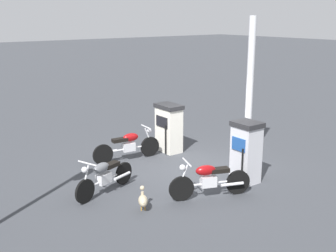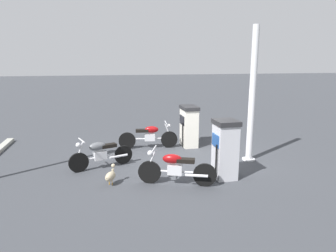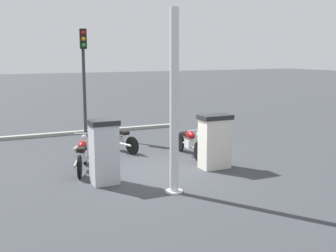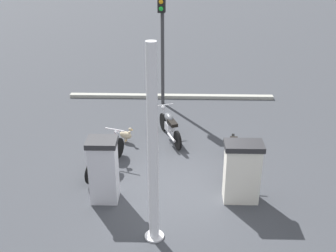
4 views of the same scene
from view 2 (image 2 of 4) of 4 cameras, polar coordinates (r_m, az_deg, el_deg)
ground_plane at (r=9.43m, az=3.51°, el=-6.55°), size 120.00×120.00×0.00m
fuel_pump_near at (r=10.84m, az=3.99°, el=0.04°), size 0.61×0.88×1.47m
fuel_pump_far at (r=7.98m, az=10.78°, el=-4.29°), size 0.63×0.69×1.56m
motorcycle_near_pump at (r=10.61m, az=-3.59°, el=-1.87°), size 2.08×0.60×0.93m
motorcycle_far_pump at (r=7.50m, az=1.44°, el=-7.89°), size 1.86×0.90×0.93m
motorcycle_extra at (r=8.85m, az=-12.71°, el=-5.04°), size 1.82×0.78×0.92m
wandering_duck at (r=7.70m, az=-10.86°, el=-9.26°), size 0.38×0.47×0.50m
canopy_support_pole at (r=9.40m, az=15.71°, el=5.20°), size 0.40×0.40×4.07m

